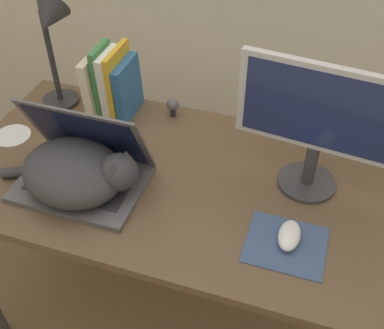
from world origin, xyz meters
name	(u,v)px	position (x,y,z in m)	size (l,w,h in m)	color
desk	(174,195)	(0.00, 0.35, 0.67)	(1.32, 0.70, 0.75)	brown
laptop	(83,169)	(-0.24, 0.25, 0.80)	(0.36, 0.27, 0.26)	#4C4C51
cat	(77,172)	(-0.23, 0.21, 0.82)	(0.43, 0.30, 0.16)	#333338
external_monitor	(320,121)	(0.38, 0.45, 0.98)	(0.46, 0.17, 0.40)	#333338
mousepad	(286,245)	(0.37, 0.20, 0.75)	(0.21, 0.18, 0.00)	#384C75
computer_mouse	(289,235)	(0.37, 0.22, 0.77)	(0.06, 0.10, 0.04)	silver
book_row	(112,83)	(-0.31, 0.61, 0.86)	(0.16, 0.17, 0.24)	beige
desk_lamp	(51,37)	(-0.48, 0.56, 1.03)	(0.17, 0.17, 0.42)	#28282D
webcam	(173,105)	(-0.10, 0.64, 0.79)	(0.04, 0.04, 0.07)	#232328
cd_disc	(12,135)	(-0.57, 0.37, 0.75)	(0.12, 0.12, 0.00)	silver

